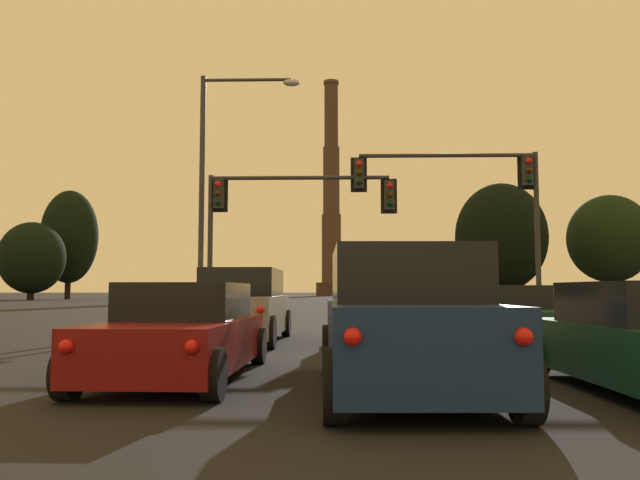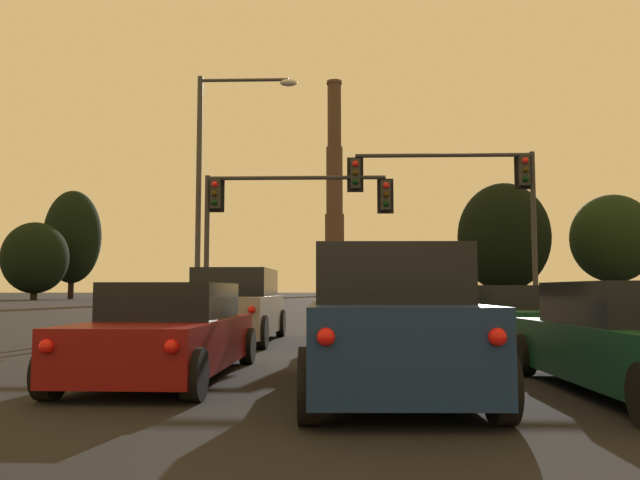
% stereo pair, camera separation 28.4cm
% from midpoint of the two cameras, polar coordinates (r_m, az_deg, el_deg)
% --- Properties ---
extents(sedan_right_lane_front, '(1.98, 4.71, 1.43)m').
position_cam_midpoint_polar(sedan_right_lane_front, '(15.59, 16.59, -6.79)').
color(sedan_right_lane_front, '#0F3823').
rests_on(sedan_right_lane_front, ground_plane).
extents(suv_center_lane_second, '(2.21, 4.94, 1.86)m').
position_cam_midpoint_polar(suv_center_lane_second, '(8.24, 7.02, -7.49)').
color(suv_center_lane_second, navy).
rests_on(suv_center_lane_second, ground_plane).
extents(suv_left_lane_front, '(2.16, 4.93, 1.86)m').
position_cam_midpoint_polar(suv_left_lane_front, '(16.14, -7.16, -6.05)').
color(suv_left_lane_front, gray).
rests_on(suv_left_lane_front, ground_plane).
extents(sedan_right_lane_second, '(2.08, 4.74, 1.43)m').
position_cam_midpoint_polar(sedan_right_lane_second, '(8.94, 28.04, -8.23)').
color(sedan_right_lane_second, '#0F3823').
rests_on(sedan_right_lane_second, ground_plane).
extents(sedan_left_lane_second, '(2.06, 4.73, 1.43)m').
position_cam_midpoint_polar(sedan_left_lane_second, '(9.75, -12.78, -8.31)').
color(sedan_left_lane_second, maroon).
rests_on(sedan_left_lane_second, ground_plane).
extents(suv_center_lane_front, '(2.23, 4.95, 1.86)m').
position_cam_midpoint_polar(suv_center_lane_front, '(15.24, 5.98, -6.15)').
color(suv_center_lane_front, silver).
rests_on(suv_center_lane_front, ground_plane).
extents(traffic_light_overhead_right, '(6.66, 0.50, 6.13)m').
position_cam_midpoint_polar(traffic_light_overhead_right, '(22.44, 13.92, 4.31)').
color(traffic_light_overhead_right, '#2D2D30').
rests_on(traffic_light_overhead_right, ground_plane).
extents(traffic_light_overhead_left, '(6.80, 0.50, 5.38)m').
position_cam_midpoint_polar(traffic_light_overhead_left, '(22.07, -4.04, 2.83)').
color(traffic_light_overhead_left, '#2D2D30').
rests_on(traffic_light_overhead_left, ground_plane).
extents(street_lamp, '(3.73, 0.36, 9.28)m').
position_cam_midpoint_polar(street_lamp, '(23.46, -9.31, 6.22)').
color(street_lamp, '#38383A').
rests_on(street_lamp, ground_plane).
extents(smokestack, '(6.96, 6.96, 49.25)m').
position_cam_midpoint_polar(smokestack, '(141.25, 1.39, 2.74)').
color(smokestack, '#3C2B22').
rests_on(smokestack, ground_plane).
extents(treeline_far_right, '(11.39, 10.25, 14.44)m').
position_cam_midpoint_polar(treeline_far_right, '(94.71, 25.28, 0.12)').
color(treeline_far_right, black).
rests_on(treeline_far_right, ground_plane).
extents(treeline_far_left, '(8.04, 7.24, 15.64)m').
position_cam_midpoint_polar(treeline_far_left, '(96.52, -21.62, 0.26)').
color(treeline_far_left, black).
rests_on(treeline_far_left, ground_plane).
extents(treeline_left_mid, '(8.47, 7.62, 10.09)m').
position_cam_midpoint_polar(treeline_left_mid, '(88.71, -24.53, -1.50)').
color(treeline_left_mid, black).
rests_on(treeline_left_mid, ground_plane).
extents(treeline_center_right, '(12.06, 10.85, 15.48)m').
position_cam_midpoint_polar(treeline_center_right, '(85.90, 16.55, 0.26)').
color(treeline_center_right, black).
rests_on(treeline_center_right, ground_plane).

